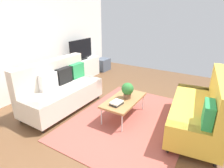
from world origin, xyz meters
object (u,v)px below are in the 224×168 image
at_px(couch_beige, 60,90).
at_px(tv_console, 82,69).
at_px(tv, 81,50).
at_px(table_book_0, 117,104).
at_px(potted_plant, 127,90).
at_px(coffee_table, 124,100).
at_px(bottle_0, 77,58).
at_px(vase_0, 67,61).
at_px(vase_1, 71,60).
at_px(couch_green, 200,110).
at_px(storage_trunk, 103,65).

xyz_separation_m(couch_beige, tv_console, (1.85, 0.93, -0.13)).
height_order(tv, table_book_0, tv).
xyz_separation_m(potted_plant, table_book_0, (-0.37, 0.05, -0.17)).
bearing_deg(table_book_0, coffee_table, -2.02).
bearing_deg(tv, bottle_0, -175.42).
bearing_deg(vase_0, vase_1, 0.00).
xyz_separation_m(couch_beige, coffee_table, (0.39, -1.42, -0.06)).
distance_m(couch_green, table_book_0, 1.55).
distance_m(couch_green, vase_1, 3.90).
bearing_deg(vase_0, table_book_0, -116.15).
height_order(tv_console, vase_0, vase_0).
xyz_separation_m(couch_green, table_book_0, (-0.59, 1.43, -0.00)).
bearing_deg(vase_0, coffee_table, -110.20).
relative_size(coffee_table, bottle_0, 4.60).
relative_size(potted_plant, bottle_0, 1.41).
bearing_deg(storage_trunk, couch_beige, -164.33).
relative_size(table_book_0, vase_0, 1.67).
distance_m(potted_plant, table_book_0, 0.41).
height_order(coffee_table, storage_trunk, storage_trunk).
bearing_deg(bottle_0, storage_trunk, -2.55).
xyz_separation_m(tv, vase_1, (-0.41, 0.07, -0.25)).
bearing_deg(tv, couch_beige, -153.87).
xyz_separation_m(tv_console, vase_0, (-0.58, 0.05, 0.39)).
bearing_deg(bottle_0, vase_1, 151.37).
distance_m(couch_beige, vase_1, 1.75).
xyz_separation_m(table_book_0, bottle_0, (1.50, 2.30, 0.32)).
distance_m(tv_console, vase_1, 0.57).
distance_m(couch_beige, coffee_table, 1.48).
bearing_deg(vase_0, couch_beige, -142.41).
bearing_deg(vase_1, tv, -9.59).
bearing_deg(tv_console, tv, -90.00).
xyz_separation_m(couch_green, tv, (1.17, 3.75, 0.51)).
height_order(couch_green, potted_plant, couch_green).
height_order(couch_beige, coffee_table, couch_beige).
height_order(tv_console, vase_1, vase_1).
height_order(tv_console, table_book_0, tv_console).
distance_m(storage_trunk, bottle_0, 1.45).
bearing_deg(tv_console, storage_trunk, -5.19).
xyz_separation_m(tv, storage_trunk, (1.10, -0.08, -0.73)).
bearing_deg(tv, table_book_0, -127.08).
height_order(tv, storage_trunk, tv).
height_order(couch_beige, tv_console, couch_beige).
distance_m(couch_beige, potted_plant, 1.54).
height_order(couch_green, coffee_table, couch_green).
distance_m(vase_0, vase_1, 0.17).
relative_size(table_book_0, bottle_0, 1.00).
distance_m(potted_plant, vase_1, 2.62).
distance_m(tv_console, storage_trunk, 1.11).
height_order(couch_green, tv, tv).
xyz_separation_m(couch_beige, table_book_0, (0.10, -1.41, -0.01)).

